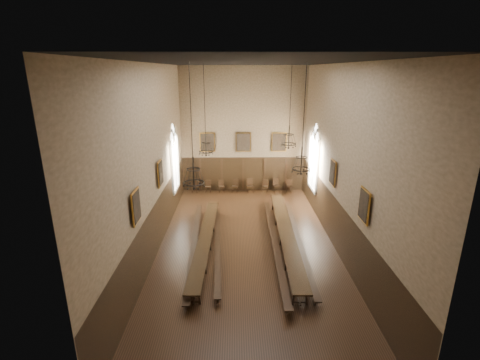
{
  "coord_description": "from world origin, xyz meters",
  "views": [
    {
      "loc": [
        -0.58,
        -15.88,
        8.67
      ],
      "look_at": [
        -0.34,
        1.5,
        3.17
      ],
      "focal_mm": 26.0,
      "sensor_mm": 36.0,
      "label": 1
    }
  ],
  "objects_px": {
    "bench_left_inner": "(218,245)",
    "chair_2": "(222,188)",
    "table_right": "(286,238)",
    "chair_0": "(196,188)",
    "bench_right_inner": "(275,244)",
    "chandelier_front_right": "(301,162)",
    "bench_right_outer": "(299,242)",
    "chair_1": "(208,189)",
    "chair_7": "(289,188)",
    "chair_6": "(276,188)",
    "table_left": "(205,244)",
    "chandelier_back_left": "(206,145)",
    "chandelier_front_left": "(194,176)",
    "chair_5": "(265,188)",
    "bench_left_outer": "(194,244)",
    "chair_4": "(250,188)",
    "chair_3": "(235,188)",
    "chandelier_back_right": "(289,139)"
  },
  "relations": [
    {
      "from": "bench_left_inner",
      "to": "chandelier_front_left",
      "type": "relative_size",
      "value": 1.82
    },
    {
      "from": "bench_left_outer",
      "to": "chandelier_back_right",
      "type": "bearing_deg",
      "value": 29.9
    },
    {
      "from": "bench_right_inner",
      "to": "chair_2",
      "type": "bearing_deg",
      "value": 108.89
    },
    {
      "from": "chandelier_front_right",
      "to": "table_right",
      "type": "bearing_deg",
      "value": 93.62
    },
    {
      "from": "bench_right_inner",
      "to": "chandelier_front_right",
      "type": "bearing_deg",
      "value": -67.93
    },
    {
      "from": "chair_5",
      "to": "chair_6",
      "type": "bearing_deg",
      "value": 16.4
    },
    {
      "from": "chair_5",
      "to": "chandelier_front_right",
      "type": "relative_size",
      "value": 0.21
    },
    {
      "from": "chair_0",
      "to": "chair_6",
      "type": "xyz_separation_m",
      "value": [
        6.02,
        0.01,
        0.01
      ]
    },
    {
      "from": "bench_right_outer",
      "to": "chair_4",
      "type": "xyz_separation_m",
      "value": [
        -2.13,
        8.48,
        0.02
      ]
    },
    {
      "from": "chair_3",
      "to": "chandelier_back_right",
      "type": "relative_size",
      "value": 0.22
    },
    {
      "from": "bench_right_inner",
      "to": "chair_4",
      "type": "relative_size",
      "value": 10.47
    },
    {
      "from": "bench_left_outer",
      "to": "chandelier_front_left",
      "type": "relative_size",
      "value": 2.02
    },
    {
      "from": "bench_right_outer",
      "to": "chair_1",
      "type": "bearing_deg",
      "value": 121.5
    },
    {
      "from": "chair_7",
      "to": "chandelier_back_left",
      "type": "height_order",
      "value": "chandelier_back_left"
    },
    {
      "from": "table_left",
      "to": "chair_1",
      "type": "relative_size",
      "value": 10.68
    },
    {
      "from": "chandelier_back_left",
      "to": "chandelier_back_right",
      "type": "height_order",
      "value": "same"
    },
    {
      "from": "bench_left_outer",
      "to": "bench_right_inner",
      "type": "bearing_deg",
      "value": -0.61
    },
    {
      "from": "bench_left_outer",
      "to": "chair_4",
      "type": "xyz_separation_m",
      "value": [
        3.17,
        8.64,
        0.02
      ]
    },
    {
      "from": "bench_right_inner",
      "to": "chair_1",
      "type": "xyz_separation_m",
      "value": [
        -3.99,
        8.76,
        -0.04
      ]
    },
    {
      "from": "bench_left_inner",
      "to": "bench_right_outer",
      "type": "bearing_deg",
      "value": 2.74
    },
    {
      "from": "table_left",
      "to": "chandelier_back_left",
      "type": "xyz_separation_m",
      "value": [
        -0.06,
        2.67,
        4.46
      ]
    },
    {
      "from": "chair_3",
      "to": "chair_6",
      "type": "relative_size",
      "value": 0.93
    },
    {
      "from": "chair_2",
      "to": "chandelier_front_right",
      "type": "relative_size",
      "value": 0.2
    },
    {
      "from": "table_left",
      "to": "bench_left_inner",
      "type": "height_order",
      "value": "table_left"
    },
    {
      "from": "chair_4",
      "to": "chandelier_front_left",
      "type": "distance_m",
      "value": 11.71
    },
    {
      "from": "chandelier_back_right",
      "to": "chandelier_front_right",
      "type": "height_order",
      "value": "same"
    },
    {
      "from": "chair_0",
      "to": "chandelier_back_left",
      "type": "xyz_separation_m",
      "value": [
        1.39,
        -6.09,
        4.52
      ]
    },
    {
      "from": "bench_left_outer",
      "to": "chair_4",
      "type": "height_order",
      "value": "chair_4"
    },
    {
      "from": "chair_0",
      "to": "chair_5",
      "type": "distance_m",
      "value": 5.16
    },
    {
      "from": "table_left",
      "to": "chair_7",
      "type": "distance_m",
      "value": 10.28
    },
    {
      "from": "bench_right_inner",
      "to": "bench_right_outer",
      "type": "relative_size",
      "value": 1.07
    },
    {
      "from": "chandelier_front_right",
      "to": "chair_1",
      "type": "bearing_deg",
      "value": 114.08
    },
    {
      "from": "chandelier_front_left",
      "to": "chandelier_front_right",
      "type": "xyz_separation_m",
      "value": [
        4.46,
        0.0,
        0.59
      ]
    },
    {
      "from": "table_left",
      "to": "chair_2",
      "type": "relative_size",
      "value": 10.63
    },
    {
      "from": "chair_2",
      "to": "chair_3",
      "type": "distance_m",
      "value": 1.01
    },
    {
      "from": "chandelier_back_left",
      "to": "chandelier_back_right",
      "type": "bearing_deg",
      "value": 3.47
    },
    {
      "from": "chair_5",
      "to": "chandelier_back_right",
      "type": "bearing_deg",
      "value": -68.59
    },
    {
      "from": "table_right",
      "to": "chair_0",
      "type": "distance_m",
      "value": 9.97
    },
    {
      "from": "bench_left_outer",
      "to": "bench_right_outer",
      "type": "bearing_deg",
      "value": 1.74
    },
    {
      "from": "chair_2",
      "to": "table_left",
      "type": "bearing_deg",
      "value": -103.92
    },
    {
      "from": "chair_0",
      "to": "chair_2",
      "type": "bearing_deg",
      "value": 19.56
    },
    {
      "from": "bench_left_inner",
      "to": "chair_3",
      "type": "distance_m",
      "value": 8.73
    },
    {
      "from": "bench_right_inner",
      "to": "chandelier_back_right",
      "type": "relative_size",
      "value": 2.47
    },
    {
      "from": "chair_1",
      "to": "chandelier_back_left",
      "type": "bearing_deg",
      "value": -83.49
    },
    {
      "from": "chair_3",
      "to": "chair_6",
      "type": "bearing_deg",
      "value": 12.89
    },
    {
      "from": "table_right",
      "to": "chair_7",
      "type": "xyz_separation_m",
      "value": [
        1.39,
        8.22,
        -0.13
      ]
    },
    {
      "from": "chair_3",
      "to": "bench_right_outer",
      "type": "bearing_deg",
      "value": -57.12
    },
    {
      "from": "bench_left_outer",
      "to": "chair_4",
      "type": "distance_m",
      "value": 9.2
    },
    {
      "from": "bench_left_inner",
      "to": "chair_2",
      "type": "xyz_separation_m",
      "value": [
        -0.14,
        8.77,
        0.01
      ]
    },
    {
      "from": "chair_6",
      "to": "chandelier_front_right",
      "type": "height_order",
      "value": "chandelier_front_right"
    }
  ]
}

